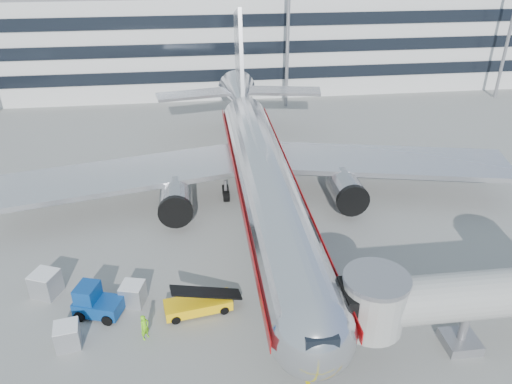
{
  "coord_description": "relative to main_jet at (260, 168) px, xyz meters",
  "views": [
    {
      "loc": [
        -5.74,
        -30.17,
        24.3
      ],
      "look_at": [
        -0.96,
        7.46,
        4.0
      ],
      "focal_mm": 35.0,
      "sensor_mm": 36.0,
      "label": 1
    }
  ],
  "objects": [
    {
      "name": "ground",
      "position": [
        0.0,
        -11.72,
        -4.23
      ],
      "size": [
        180.0,
        180.0,
        0.0
      ],
      "primitive_type": "plane",
      "color": "gray",
      "rests_on": "ground"
    },
    {
      "name": "main_jet",
      "position": [
        0.0,
        0.0,
        0.0
      ],
      "size": [
        50.95,
        48.7,
        16.06
      ],
      "color": "silver",
      "rests_on": "ground"
    },
    {
      "name": "jet_bridge",
      "position": [
        12.18,
        -19.72,
        -0.36
      ],
      "size": [
        17.8,
        4.5,
        7.0
      ],
      "color": "silver",
      "rests_on": "ground"
    },
    {
      "name": "baggage_tug",
      "position": [
        -13.49,
        -13.59,
        -3.19
      ],
      "size": [
        3.61,
        2.85,
        2.4
      ],
      "color": "navy",
      "rests_on": "ground"
    },
    {
      "name": "ramp_worker",
      "position": [
        -9.91,
        -16.42,
        -3.29
      ],
      "size": [
        0.8,
        0.82,
        1.89
      ],
      "primitive_type": "imported",
      "rotation": [
        0.0,
        0.0,
        0.85
      ],
      "color": "#77E317",
      "rests_on": "ground"
    },
    {
      "name": "lead_in_line",
      "position": [
        0.0,
        -1.72,
        -4.23
      ],
      "size": [
        0.25,
        70.0,
        0.01
      ],
      "primitive_type": "cube",
      "color": "yellow",
      "rests_on": "ground"
    },
    {
      "name": "belt_loader",
      "position": [
        -6.37,
        -14.24,
        -3.56
      ],
      "size": [
        5.08,
        2.46,
        2.38
      ],
      "color": "yellow",
      "rests_on": "ground"
    },
    {
      "name": "cargo_container_left",
      "position": [
        -14.86,
        -16.42,
        -3.41
      ],
      "size": [
        1.76,
        1.76,
        1.64
      ],
      "color": "#A7A9AE",
      "rests_on": "ground"
    },
    {
      "name": "light_mast_centre",
      "position": [
        8.0,
        30.28,
        10.64
      ],
      "size": [
        2.4,
        1.2,
        25.45
      ],
      "color": "gray",
      "rests_on": "ground"
    },
    {
      "name": "terminal",
      "position": [
        0.0,
        46.23,
        3.57
      ],
      "size": [
        150.0,
        24.25,
        15.6
      ],
      "color": "silver",
      "rests_on": "ground"
    },
    {
      "name": "cargo_container_right",
      "position": [
        -17.51,
        -10.87,
        -3.29
      ],
      "size": [
        2.31,
        2.31,
        1.88
      ],
      "color": "#A7A9AE",
      "rests_on": "ground"
    },
    {
      "name": "cargo_container_front",
      "position": [
        -11.01,
        -12.73,
        -3.4
      ],
      "size": [
        1.9,
        1.9,
        1.66
      ],
      "color": "#A7A9AE",
      "rests_on": "ground"
    }
  ]
}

